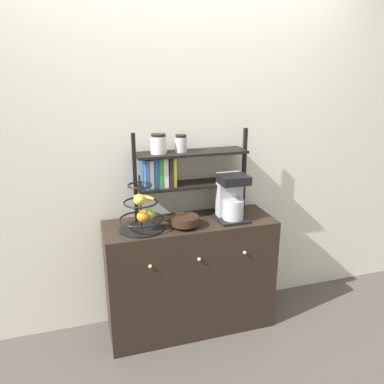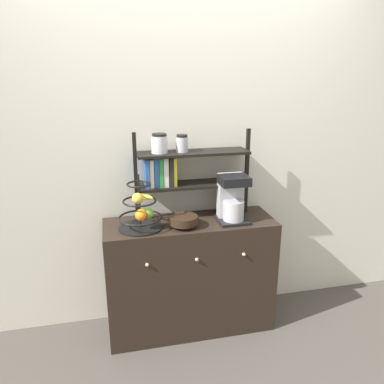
% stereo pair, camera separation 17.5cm
% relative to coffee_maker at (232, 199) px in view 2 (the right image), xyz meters
% --- Properties ---
extents(ground_plane, '(12.00, 12.00, 0.00)m').
position_rel_coffee_maker_xyz_m(ground_plane, '(-0.28, -0.16, -0.97)').
color(ground_plane, '#47423D').
extents(wall_back, '(7.00, 0.05, 2.60)m').
position_rel_coffee_maker_xyz_m(wall_back, '(-0.28, 0.28, 0.33)').
color(wall_back, silver).
rests_on(wall_back, ground_plane).
extents(sideboard, '(1.15, 0.41, 0.82)m').
position_rel_coffee_maker_xyz_m(sideboard, '(-0.28, 0.04, -0.56)').
color(sideboard, black).
rests_on(sideboard, ground_plane).
extents(coffee_maker, '(0.20, 0.20, 0.32)m').
position_rel_coffee_maker_xyz_m(coffee_maker, '(0.00, 0.00, 0.00)').
color(coffee_maker, black).
rests_on(coffee_maker, sideboard).
extents(fruit_stand, '(0.28, 0.28, 0.36)m').
position_rel_coffee_maker_xyz_m(fruit_stand, '(-0.61, -0.02, -0.04)').
color(fruit_stand, black).
rests_on(fruit_stand, sideboard).
extents(wooden_bowl, '(0.19, 0.19, 0.07)m').
position_rel_coffee_maker_xyz_m(wooden_bowl, '(-0.34, -0.04, -0.11)').
color(wooden_bowl, black).
rests_on(wooden_bowl, sideboard).
extents(shelf_hutch, '(0.80, 0.20, 0.60)m').
position_rel_coffee_maker_xyz_m(shelf_hutch, '(-0.35, 0.15, 0.21)').
color(shelf_hutch, black).
rests_on(shelf_hutch, sideboard).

